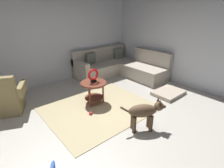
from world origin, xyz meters
TOP-DOWN VIEW (x-y plane):
  - ground_plane at (0.00, 0.00)m, footprint 6.00×6.00m
  - wall_back at (0.00, 2.94)m, footprint 6.00×0.12m
  - wall_right at (2.94, 0.00)m, footprint 0.12×6.00m
  - area_rug at (0.15, 0.70)m, footprint 2.30×1.90m
  - sectional_couch at (1.99, 2.02)m, footprint 2.20×2.25m
  - armchair at (-1.46, 1.85)m, footprint 0.98×0.87m
  - side_table at (0.21, 0.97)m, footprint 0.60×0.60m
  - torus_sculpture at (0.21, 0.97)m, footprint 0.28×0.08m
  - dog_bed_mat at (1.98, 0.08)m, footprint 0.80×0.60m
  - dog at (0.33, -0.45)m, footprint 0.74×0.50m
  - dog_toy_ball at (-0.15, 0.59)m, footprint 0.07×0.07m
  - dog_toy_bone at (-1.32, -0.18)m, footprint 0.14×0.19m

SIDE VIEW (x-z plane):
  - ground_plane at x=0.00m, z-range -0.10..0.00m
  - area_rug at x=0.15m, z-range 0.00..0.01m
  - dog_toy_bone at x=-1.32m, z-range 0.00..0.06m
  - dog_toy_ball at x=-0.15m, z-range 0.00..0.07m
  - dog_bed_mat at x=1.98m, z-range 0.00..0.09m
  - sectional_couch at x=1.99m, z-range -0.15..0.73m
  - armchair at x=-1.46m, z-range -0.12..0.76m
  - dog at x=0.33m, z-range 0.06..0.69m
  - side_table at x=0.21m, z-range 0.15..0.69m
  - torus_sculpture at x=0.21m, z-range 0.55..0.87m
  - wall_back at x=0.00m, z-range 0.00..2.70m
  - wall_right at x=2.94m, z-range 0.00..2.70m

